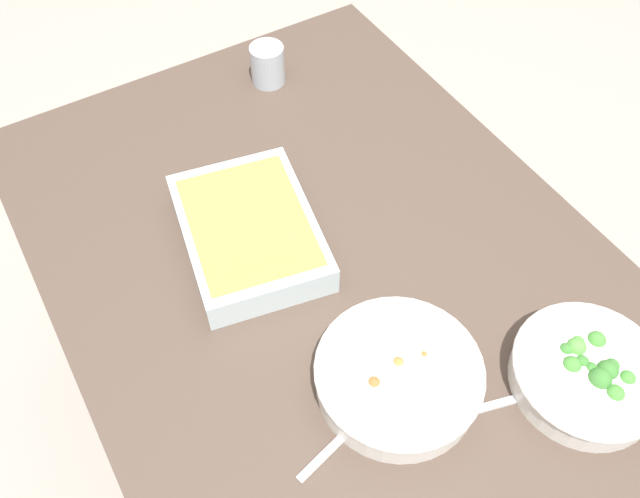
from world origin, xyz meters
The scene contains 8 objects.
ground_plane centered at (0.00, 0.00, 0.00)m, with size 6.00×6.00×0.00m, color #9E9389.
dining_table centered at (0.00, 0.00, 0.65)m, with size 1.20×0.90×0.74m.
stew_bowl centered at (-0.28, 0.03, 0.77)m, with size 0.25×0.25×0.06m.
broccoli_bowl centered at (-0.42, -0.21, 0.77)m, with size 0.23×0.23×0.06m.
baking_dish centered at (0.08, 0.10, 0.77)m, with size 0.34×0.27×0.06m.
drink_cup centered at (0.45, -0.14, 0.78)m, with size 0.07×0.07×0.08m.
spoon_by_stew centered at (-0.30, 0.12, 0.74)m, with size 0.06×0.17×0.01m.
spoon_by_broccoli centered at (-0.40, -0.12, 0.74)m, with size 0.07×0.17×0.01m.
Camera 1 is at (-0.60, 0.36, 1.67)m, focal length 37.44 mm.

